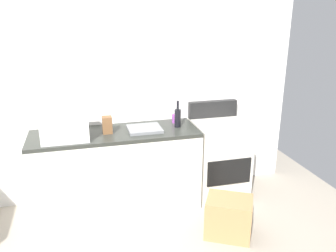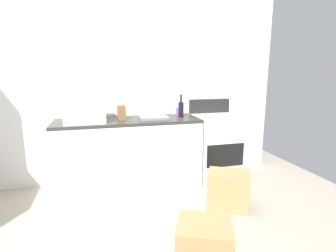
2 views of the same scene
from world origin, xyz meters
name	(u,v)px [view 1 (image 1 of 2)]	position (x,y,z in m)	size (l,w,h in m)	color
wall_back	(82,90)	(0.00, 1.55, 1.30)	(5.00, 0.10, 2.60)	silver
kitchen_counter	(117,170)	(0.30, 1.20, 0.45)	(1.80, 0.60, 0.90)	silver
stove_oven	(219,158)	(1.52, 1.21, 0.47)	(0.60, 0.61, 1.10)	silver
microwave	(65,126)	(-0.20, 1.11, 1.04)	(0.46, 0.34, 0.27)	white
sink_basin	(145,129)	(0.62, 1.18, 0.92)	(0.36, 0.32, 0.03)	slate
wine_bottle	(178,117)	(1.00, 1.20, 1.01)	(0.07, 0.07, 0.30)	black
coffee_mug	(175,118)	(1.02, 1.36, 0.95)	(0.08, 0.08, 0.10)	purple
knife_block	(107,125)	(0.22, 1.19, 0.99)	(0.10, 0.10, 0.18)	brown
cardboard_box_large	(229,217)	(1.30, 0.38, 0.20)	(0.44, 0.34, 0.40)	#A37A4C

